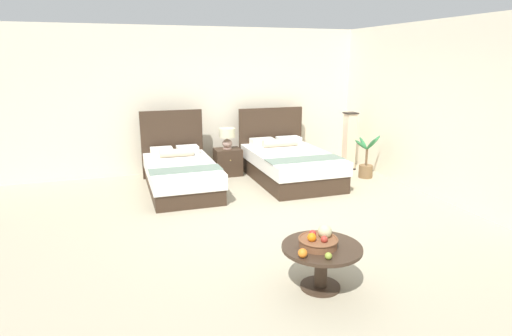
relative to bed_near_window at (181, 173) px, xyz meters
The scene contains 13 objects.
ground_plane 2.09m from the bed_near_window, 60.11° to the right, with size 9.61×9.81×0.02m, color tan.
wall_back 2.02m from the bed_near_window, 52.01° to the left, with size 9.61×0.12×2.86m, color #EEE3C9.
wall_side_right 4.41m from the bed_near_window, 19.01° to the right, with size 0.12×5.41×2.86m, color #F1E6CC.
bed_near_window is the anchor object (origin of this frame).
bed_near_corner 2.06m from the bed_near_window, ahead, with size 1.38×2.21×1.27m.
nightstand 1.24m from the bed_near_window, 33.73° to the left, with size 0.51×0.43×0.53m.
table_lamp 1.35m from the bed_near_window, 34.49° to the left, with size 0.31×0.31×0.41m.
coffee_table 3.85m from the bed_near_window, 77.37° to the right, with size 0.80×0.80×0.46m.
fruit_bowl 3.85m from the bed_near_window, 77.88° to the right, with size 0.39×0.39×0.21m.
loose_apple 4.11m from the bed_near_window, 79.27° to the right, with size 0.07×0.07×0.07m.
loose_orange 3.97m from the bed_near_window, 81.94° to the right, with size 0.09×0.09×0.09m.
floor_lamp_corner 3.57m from the bed_near_window, ahead, with size 0.24×0.24×1.19m.
potted_palm 3.55m from the bed_near_window, ahead, with size 0.59×0.55×0.84m.
Camera 1 is at (-2.01, -5.42, 2.25)m, focal length 29.67 mm.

